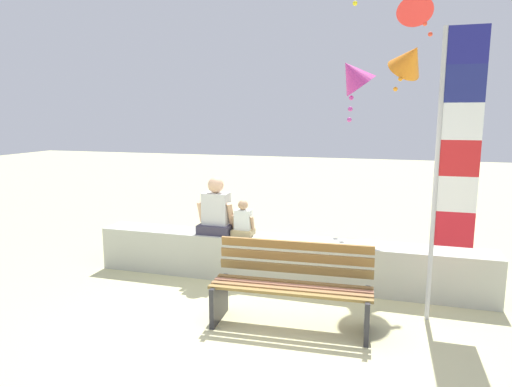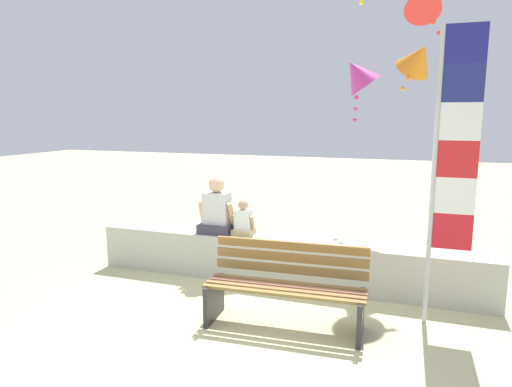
# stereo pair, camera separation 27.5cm
# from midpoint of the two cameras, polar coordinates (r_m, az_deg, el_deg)

# --- Properties ---
(ground_plane) EXTENTS (40.00, 40.00, 0.00)m
(ground_plane) POSITION_cam_midpoint_polar(r_m,az_deg,el_deg) (5.31, 0.77, -15.67)
(ground_plane) COLOR #C4C08C
(seawall_ledge) EXTENTS (5.41, 0.49, 0.62)m
(seawall_ledge) POSITION_cam_midpoint_polar(r_m,az_deg,el_deg) (6.37, 4.62, -8.28)
(seawall_ledge) COLOR #B5B7A8
(seawall_ledge) RESTS_ON ground
(park_bench) EXTENTS (1.76, 0.70, 0.88)m
(park_bench) POSITION_cam_midpoint_polar(r_m,az_deg,el_deg) (5.11, 5.32, -11.59)
(park_bench) COLOR olive
(park_bench) RESTS_ON ground
(person_adult) EXTENTS (0.52, 0.39, 0.80)m
(person_adult) POSITION_cam_midpoint_polar(r_m,az_deg,el_deg) (6.53, -3.68, -2.18)
(person_adult) COLOR #353245
(person_adult) RESTS_ON seawall_ledge
(person_child) EXTENTS (0.33, 0.24, 0.50)m
(person_child) POSITION_cam_midpoint_polar(r_m,az_deg,el_deg) (6.41, -0.36, -3.47)
(person_child) COLOR tan
(person_child) RESTS_ON seawall_ledge
(flag_banner) EXTENTS (0.44, 0.05, 3.17)m
(flag_banner) POSITION_cam_midpoint_polar(r_m,az_deg,el_deg) (5.22, 24.33, 4.35)
(flag_banner) COLOR #B7B7BC
(flag_banner) RESTS_ON ground
(kite_red) EXTENTS (0.68, 0.87, 0.99)m
(kite_red) POSITION_cam_midpoint_polar(r_m,az_deg,el_deg) (9.05, 20.85, 21.45)
(kite_red) COLOR red
(kite_magenta) EXTENTS (0.81, 0.77, 1.11)m
(kite_magenta) POSITION_cam_midpoint_polar(r_m,az_deg,el_deg) (7.73, 13.58, 14.16)
(kite_magenta) COLOR #DB3D9E
(kite_orange) EXTENTS (1.00, 1.02, 0.98)m
(kite_orange) POSITION_cam_midpoint_polar(r_m,az_deg,el_deg) (9.03, 20.37, 15.47)
(kite_orange) COLOR orange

